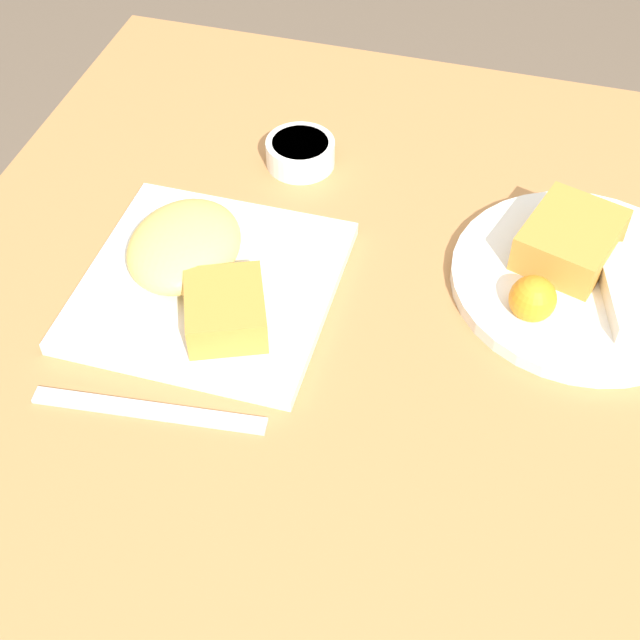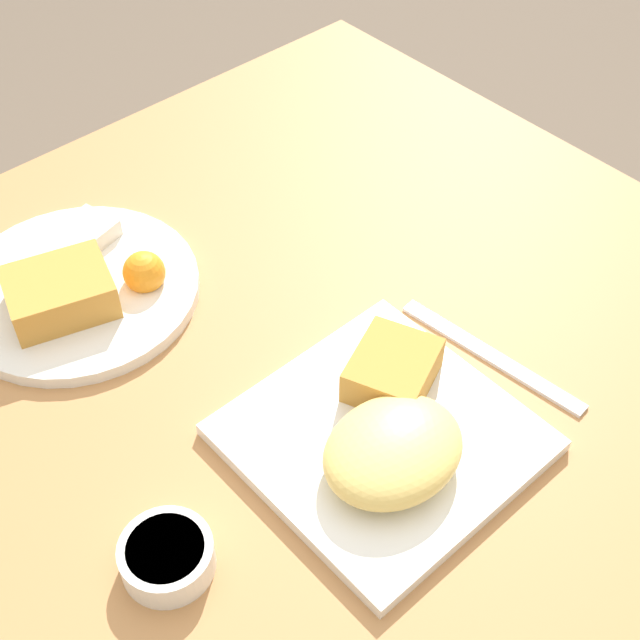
{
  "view_description": "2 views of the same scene",
  "coord_description": "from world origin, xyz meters",
  "px_view_note": "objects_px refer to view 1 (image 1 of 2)",
  "views": [
    {
      "loc": [
        0.53,
        0.12,
        1.33
      ],
      "look_at": [
        0.02,
        -0.03,
        0.74
      ],
      "focal_mm": 50.0,
      "sensor_mm": 36.0,
      "label": 1
    },
    {
      "loc": [
        -0.37,
        -0.46,
        1.36
      ],
      "look_at": [
        0.01,
        -0.03,
        0.75
      ],
      "focal_mm": 50.0,
      "sensor_mm": 36.0,
      "label": 2
    }
  ],
  "objects_px": {
    "plate_square_near": "(202,273)",
    "plate_oval_far": "(580,273)",
    "sauce_ramekin": "(300,152)",
    "butter_knife": "(149,410)"
  },
  "relations": [
    {
      "from": "plate_square_near",
      "to": "plate_oval_far",
      "type": "relative_size",
      "value": 0.93
    },
    {
      "from": "plate_square_near",
      "to": "plate_oval_far",
      "type": "xyz_separation_m",
      "value": [
        -0.1,
        0.35,
        -0.01
      ]
    },
    {
      "from": "plate_square_near",
      "to": "sauce_ramekin",
      "type": "relative_size",
      "value": 3.1
    },
    {
      "from": "sauce_ramekin",
      "to": "butter_knife",
      "type": "bearing_deg",
      "value": -4.37
    },
    {
      "from": "sauce_ramekin",
      "to": "plate_square_near",
      "type": "bearing_deg",
      "value": -9.31
    },
    {
      "from": "plate_square_near",
      "to": "plate_oval_far",
      "type": "bearing_deg",
      "value": 106.61
    },
    {
      "from": "plate_oval_far",
      "to": "sauce_ramekin",
      "type": "bearing_deg",
      "value": -109.01
    },
    {
      "from": "sauce_ramekin",
      "to": "plate_oval_far",
      "type": "bearing_deg",
      "value": 70.99
    },
    {
      "from": "plate_square_near",
      "to": "butter_knife",
      "type": "distance_m",
      "value": 0.15
    },
    {
      "from": "plate_square_near",
      "to": "plate_oval_far",
      "type": "distance_m",
      "value": 0.36
    }
  ]
}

